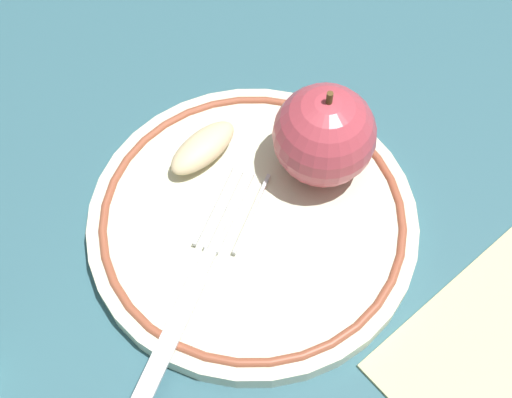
{
  "coord_description": "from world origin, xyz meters",
  "views": [
    {
      "loc": [
        -0.2,
        0.11,
        0.44
      ],
      "look_at": [
        0.01,
        -0.0,
        0.04
      ],
      "focal_mm": 50.0,
      "sensor_mm": 36.0,
      "label": 1
    }
  ],
  "objects_px": {
    "apple_red_whole": "(324,135)",
    "apple_slice_front": "(203,148)",
    "fork": "(190,295)",
    "napkin_folded": "(507,354)",
    "plate": "(256,220)"
  },
  "relations": [
    {
      "from": "apple_red_whole",
      "to": "apple_slice_front",
      "type": "height_order",
      "value": "apple_red_whole"
    },
    {
      "from": "apple_slice_front",
      "to": "fork",
      "type": "distance_m",
      "value": 0.11
    },
    {
      "from": "napkin_folded",
      "to": "apple_slice_front",
      "type": "bearing_deg",
      "value": 25.66
    },
    {
      "from": "apple_slice_front",
      "to": "napkin_folded",
      "type": "height_order",
      "value": "apple_slice_front"
    },
    {
      "from": "apple_slice_front",
      "to": "napkin_folded",
      "type": "distance_m",
      "value": 0.25
    },
    {
      "from": "fork",
      "to": "apple_red_whole",
      "type": "bearing_deg",
      "value": -19.97
    },
    {
      "from": "apple_slice_front",
      "to": "napkin_folded",
      "type": "xyz_separation_m",
      "value": [
        -0.22,
        -0.11,
        -0.02
      ]
    },
    {
      "from": "apple_slice_front",
      "to": "fork",
      "type": "bearing_deg",
      "value": -138.42
    },
    {
      "from": "plate",
      "to": "fork",
      "type": "relative_size",
      "value": 1.47
    },
    {
      "from": "plate",
      "to": "apple_red_whole",
      "type": "height_order",
      "value": "apple_red_whole"
    },
    {
      "from": "apple_slice_front",
      "to": "fork",
      "type": "height_order",
      "value": "apple_slice_front"
    },
    {
      "from": "apple_red_whole",
      "to": "apple_slice_front",
      "type": "relative_size",
      "value": 1.39
    },
    {
      "from": "plate",
      "to": "napkin_folded",
      "type": "distance_m",
      "value": 0.19
    },
    {
      "from": "apple_slice_front",
      "to": "plate",
      "type": "bearing_deg",
      "value": -98.43
    },
    {
      "from": "apple_slice_front",
      "to": "apple_red_whole",
      "type": "bearing_deg",
      "value": -51.59
    }
  ]
}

